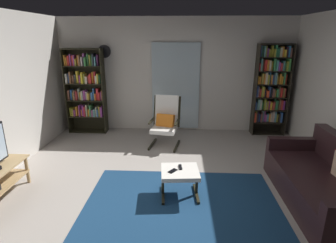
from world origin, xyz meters
TOP-DOWN VIEW (x-y plane):
  - ground_plane at (0.00, 0.00)m, footprint 7.02×7.02m
  - wall_back at (0.00, 2.90)m, footprint 5.60×0.06m
  - glass_door_panel at (0.01, 2.83)m, footprint 1.10×0.01m
  - area_rug at (0.18, -0.22)m, footprint 2.63×1.75m
  - bookshelf_near_tv at (-2.04, 2.62)m, footprint 0.87×0.30m
  - bookshelf_near_sofa at (2.14, 2.68)m, footprint 0.73×0.30m
  - leather_sofa at (2.11, -0.13)m, footprint 0.92×1.98m
  - lounge_armchair at (-0.17, 1.89)m, footprint 0.65×0.73m
  - ottoman at (0.15, -0.04)m, footprint 0.56×0.52m
  - tv_remote at (0.15, 0.04)m, footprint 0.06×0.15m
  - cell_phone at (0.05, -0.08)m, footprint 0.14×0.15m
  - wall_clock at (-1.60, 2.82)m, footprint 0.29×0.03m

SIDE VIEW (x-z plane):
  - ground_plane at x=0.00m, z-range 0.00..0.00m
  - area_rug at x=0.18m, z-range 0.00..0.01m
  - leather_sofa at x=2.11m, z-range -0.12..0.71m
  - ottoman at x=0.15m, z-range 0.13..0.53m
  - cell_phone at x=0.05m, z-range 0.40..0.41m
  - tv_remote at x=0.15m, z-range 0.40..0.42m
  - lounge_armchair at x=-0.17m, z-range 0.02..1.05m
  - bookshelf_near_tv at x=-2.04m, z-range 0.05..1.98m
  - glass_door_panel at x=0.01m, z-range 0.05..2.05m
  - bookshelf_near_sofa at x=2.14m, z-range 0.08..2.12m
  - wall_back at x=0.00m, z-range 0.00..2.60m
  - wall_clock at x=-1.60m, z-range 1.71..2.00m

